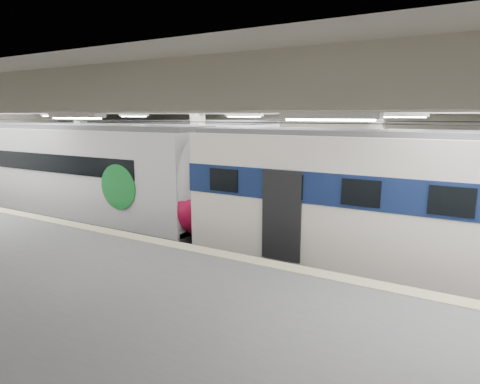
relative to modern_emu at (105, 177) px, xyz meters
The scene contains 4 objects.
station_hall 6.29m from the modern_emu, 16.25° to the right, with size 36.00×24.00×5.75m.
modern_emu is the anchor object (origin of this frame).
older_rer 12.58m from the modern_emu, ahead, with size 13.75×3.04×4.52m.
far_train 5.86m from the modern_emu, 110.01° to the left, with size 14.86×3.42×4.69m.
Camera 1 is at (7.96, -12.34, 4.97)m, focal length 30.00 mm.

